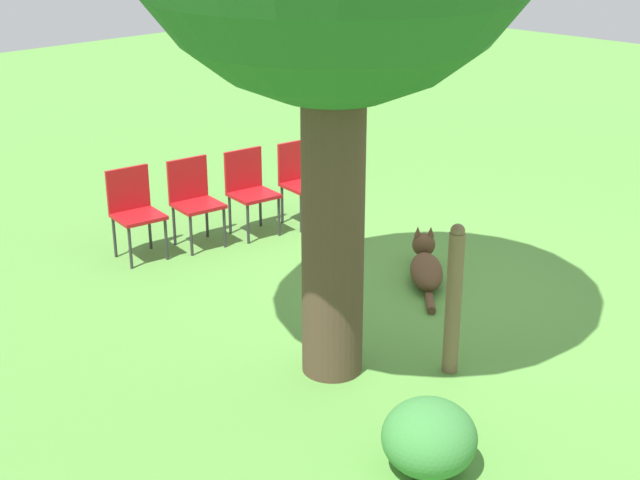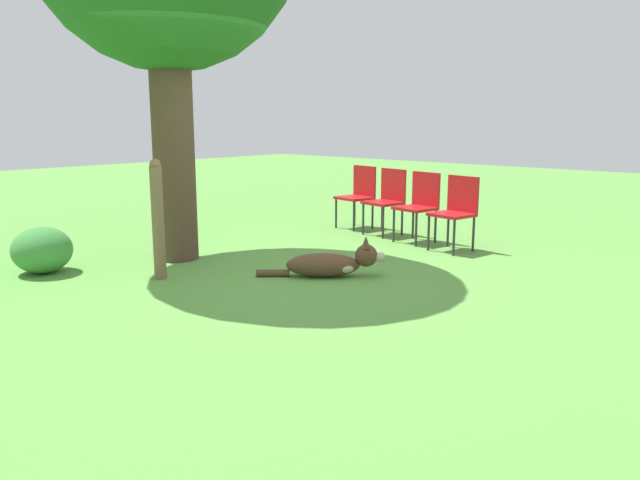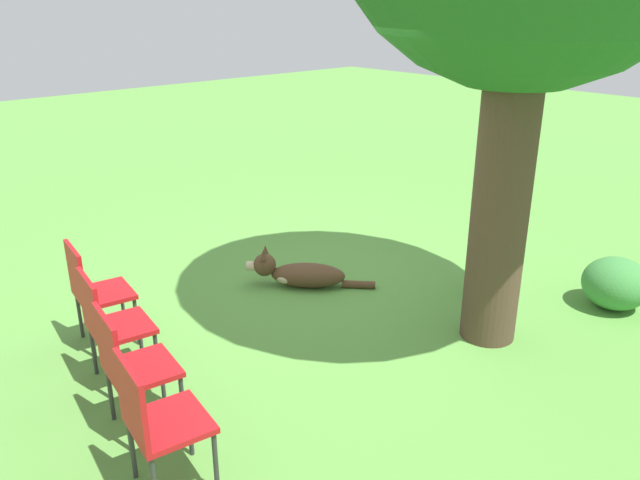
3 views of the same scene
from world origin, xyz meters
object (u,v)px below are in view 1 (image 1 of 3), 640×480
Objects in this scene: fence_post at (454,299)px; red_chair_1 at (249,186)px; dog at (426,266)px; red_chair_2 at (194,196)px; red_chair_3 at (134,207)px; red_chair_0 at (301,177)px.

fence_post reaches higher than red_chair_1.
dog is 1.13× the size of red_chair_2.
red_chair_2 is 1.00× the size of red_chair_3.
red_chair_0 is at bearing 85.11° from red_chair_1.
red_chair_1 is 1.00× the size of red_chair_3.
red_chair_0 is 1.89m from red_chair_3.
red_chair_1 is at bearing 85.11° from red_chair_3.
fence_post is 3.40m from red_chair_1.
dog is 0.85× the size of fence_post.
dog is 2.00m from red_chair_0.
red_chair_2 is (3.44, -0.26, -0.08)m from fence_post.
red_chair_1 and red_chair_2 have the same top height.
red_chair_0 and red_chair_1 have the same top height.
fence_post reaches higher than red_chair_3.
fence_post is 1.33× the size of red_chair_3.
red_chair_3 is (0.45, 1.83, 0.00)m from red_chair_0.
fence_post is 3.60m from red_chair_3.
dog is at bearing 41.98° from red_chair_3.
dog is 2.15m from red_chair_1.
fence_post is at bearing -5.93° from red_chair_1.
fence_post reaches higher than dog.
red_chair_0 and red_chair_3 have the same top height.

